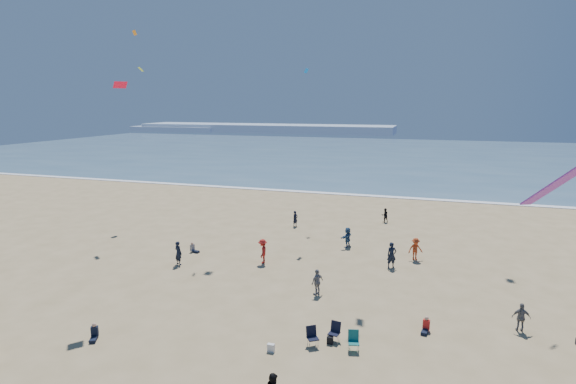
% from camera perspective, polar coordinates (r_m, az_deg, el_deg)
% --- Properties ---
extents(ocean, '(220.00, 100.00, 0.06)m').
position_cam_1_polar(ocean, '(109.10, 12.96, 4.61)').
color(ocean, '#476B84').
rests_on(ocean, ground).
extents(surf_line, '(220.00, 1.20, 0.08)m').
position_cam_1_polar(surf_line, '(59.93, 8.91, -0.39)').
color(surf_line, white).
rests_on(surf_line, ground).
extents(headland_far, '(110.00, 20.00, 3.20)m').
position_cam_1_polar(headland_far, '(195.84, -3.00, 8.10)').
color(headland_far, '#7A8EA8').
rests_on(headland_far, ground).
extents(headland_near, '(40.00, 14.00, 2.00)m').
position_cam_1_polar(headland_near, '(208.93, -13.91, 7.82)').
color(headland_near, '#7A8EA8').
rests_on(headland_near, ground).
extents(standing_flyers, '(32.23, 36.60, 1.91)m').
position_cam_1_polar(standing_flyers, '(28.20, 6.03, -11.91)').
color(standing_flyers, white).
rests_on(standing_flyers, ground).
extents(seated_group, '(19.64, 23.48, 0.84)m').
position_cam_1_polar(seated_group, '(22.72, -3.71, -19.12)').
color(seated_group, silver).
rests_on(seated_group, ground).
extents(chair_cluster, '(2.78, 1.57, 1.00)m').
position_cam_1_polar(chair_cluster, '(23.48, 5.78, -17.86)').
color(chair_cluster, black).
rests_on(chair_cluster, ground).
extents(white_tote, '(0.35, 0.20, 0.40)m').
position_cam_1_polar(white_tote, '(23.12, -2.19, -19.16)').
color(white_tote, silver).
rests_on(white_tote, ground).
extents(black_backpack, '(0.30, 0.22, 0.38)m').
position_cam_1_polar(black_backpack, '(23.84, 5.36, -18.23)').
color(black_backpack, black).
rests_on(black_backpack, ground).
extents(kites_aloft, '(47.88, 38.92, 29.92)m').
position_cam_1_polar(kites_aloft, '(25.75, 20.86, 17.95)').
color(kites_aloft, pink).
rests_on(kites_aloft, ground).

